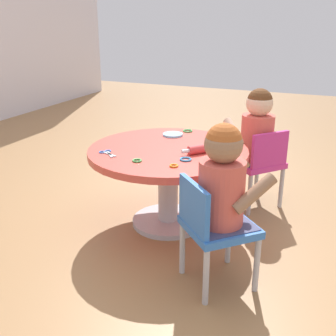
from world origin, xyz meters
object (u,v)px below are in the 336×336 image
Objects in this scene: craft_table at (168,166)px; rolling_pin at (200,149)px; seated_child_left at (223,180)px; child_chair_left at (213,226)px; child_chair_right at (258,163)px; craft_scissors at (107,153)px; seated_child_right at (257,128)px.

rolling_pin reaches higher than craft_table.
craft_table is at bearing 45.23° from seated_child_left.
child_chair_left is 0.95m from child_chair_right.
rolling_pin is (0.47, 0.23, 0.21)m from child_chair_left.
child_chair_left reaches higher than craft_scissors.
craft_scissors is (-0.69, 0.73, 0.19)m from child_chair_right.
seated_child_left is 0.95m from seated_child_right.
craft_table is 0.65m from child_chair_right.
child_chair_left is 1.00× the size of child_chair_right.
seated_child_right reaches higher than craft_table.
rolling_pin is (-0.48, 0.25, 0.21)m from child_chair_right.
craft_scissors is (-0.22, 0.28, 0.11)m from craft_table.
craft_scissors is at bearing 127.88° from craft_table.
craft_scissors is at bearing 69.51° from child_chair_left.
child_chair_left is 1.05× the size of seated_child_left.
child_chair_right is at bearing -130.41° from seated_child_right.
craft_table is 0.67m from seated_child_right.
child_chair_right is at bearing -43.48° from craft_table.
craft_scissors is at bearing 133.46° from child_chair_right.
seated_child_right is 1.00m from craft_scissors.
seated_child_right is at bearing 49.59° from child_chair_right.
craft_scissors is at bearing 135.74° from seated_child_right.
craft_table is 5.00× the size of rolling_pin.
seated_child_right is 0.55m from rolling_pin.
seated_child_left is 0.78m from craft_scissors.
craft_table is 0.24m from rolling_pin.
seated_child_right is 3.65× the size of craft_scissors.
child_chair_left is at bearing -179.09° from seated_child_right.
child_chair_right reaches higher than craft_table.
rolling_pin is at bearing 153.05° from child_chair_right.
seated_child_left is 0.95× the size of child_chair_right.
craft_scissors is (0.27, 0.71, 0.19)m from child_chair_left.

